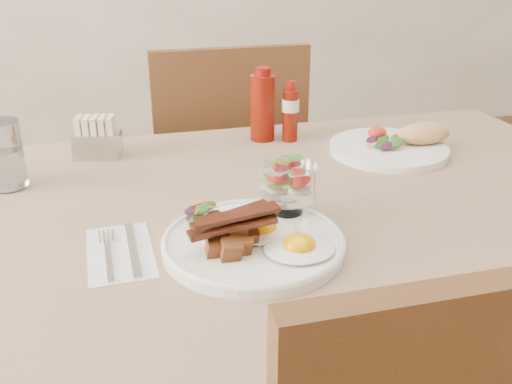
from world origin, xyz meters
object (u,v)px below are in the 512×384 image
object	(u,v)px
fruit_cup	(288,182)
ketchup_bottle	(263,107)
second_plate	(397,144)
chair_far	(225,178)
main_plate	(253,244)
table	(296,243)
water_glass	(4,159)
hot_sauce_bottle	(290,112)
sugar_caddy	(97,140)

from	to	relation	value
fruit_cup	ketchup_bottle	bearing A→B (deg)	80.29
fruit_cup	second_plate	xyz separation A→B (m)	(0.34, 0.26, -0.05)
chair_far	main_plate	distance (m)	0.85
table	main_plate	size ratio (longest dim) A/B	4.75
chair_far	water_glass	world-z (taller)	chair_far
table	hot_sauce_bottle	size ratio (longest dim) A/B	9.49
table	second_plate	world-z (taller)	second_plate
fruit_cup	hot_sauce_bottle	distance (m)	0.41
table	main_plate	world-z (taller)	main_plate
ketchup_bottle	water_glass	world-z (taller)	ketchup_bottle
table	sugar_caddy	distance (m)	0.49
main_plate	ketchup_bottle	xyz separation A→B (m)	(0.15, 0.49, 0.07)
table	second_plate	xyz separation A→B (m)	(0.29, 0.19, 0.11)
main_plate	second_plate	distance (m)	0.53
second_plate	sugar_caddy	world-z (taller)	sugar_caddy
fruit_cup	hot_sauce_bottle	size ratio (longest dim) A/B	0.70
chair_far	second_plate	bearing A→B (deg)	-58.58
hot_sauce_bottle	water_glass	xyz separation A→B (m)	(-0.60, -0.12, -0.01)
fruit_cup	sugar_caddy	bearing A→B (deg)	127.87
chair_far	hot_sauce_bottle	size ratio (longest dim) A/B	6.64
main_plate	second_plate	bearing A→B (deg)	38.95
sugar_caddy	ketchup_bottle	bearing A→B (deg)	16.19
table	sugar_caddy	world-z (taller)	sugar_caddy
main_plate	fruit_cup	distance (m)	0.13
fruit_cup	second_plate	distance (m)	0.43
hot_sauce_bottle	sugar_caddy	bearing A→B (deg)	179.97
ketchup_bottle	hot_sauce_bottle	world-z (taller)	ketchup_bottle
fruit_cup	water_glass	world-z (taller)	water_glass
fruit_cup	hot_sauce_bottle	world-z (taller)	hot_sauce_bottle
water_glass	sugar_caddy	bearing A→B (deg)	35.47
water_glass	table	bearing A→B (deg)	-21.03
fruit_cup	ketchup_bottle	world-z (taller)	ketchup_bottle
chair_far	main_plate	bearing A→B (deg)	-98.53
fruit_cup	water_glass	size ratio (longest dim) A/B	0.76
sugar_caddy	water_glass	size ratio (longest dim) A/B	0.84
second_plate	table	bearing A→B (deg)	-147.55
second_plate	water_glass	size ratio (longest dim) A/B	2.19
sugar_caddy	water_glass	xyz separation A→B (m)	(-0.17, -0.12, 0.02)
table	main_plate	bearing A→B (deg)	-129.31
chair_far	table	bearing A→B (deg)	-90.00
main_plate	second_plate	world-z (taller)	second_plate
fruit_cup	ketchup_bottle	xyz separation A→B (m)	(0.07, 0.41, 0.01)
water_glass	chair_far	bearing A→B (deg)	42.11
chair_far	main_plate	size ratio (longest dim) A/B	3.32
chair_far	water_glass	bearing A→B (deg)	-137.89
main_plate	chair_far	bearing A→B (deg)	81.47
hot_sauce_bottle	table	bearing A→B (deg)	-105.19
hot_sauce_bottle	water_glass	bearing A→B (deg)	-168.76
second_plate	water_glass	xyz separation A→B (m)	(-0.81, 0.01, 0.04)
sugar_caddy	water_glass	distance (m)	0.21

